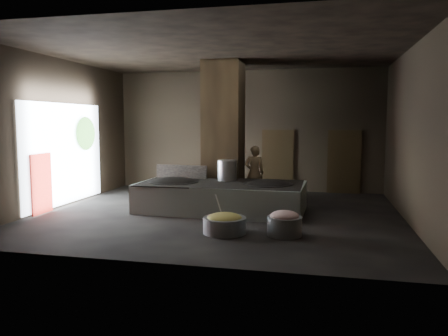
% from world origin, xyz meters
% --- Properties ---
extents(floor, '(10.00, 9.00, 0.10)m').
position_xyz_m(floor, '(0.00, 0.00, -0.05)').
color(floor, black).
rests_on(floor, ground).
extents(ceiling, '(10.00, 9.00, 0.10)m').
position_xyz_m(ceiling, '(0.00, 0.00, 4.55)').
color(ceiling, black).
rests_on(ceiling, back_wall).
extents(back_wall, '(10.00, 0.10, 4.50)m').
position_xyz_m(back_wall, '(0.00, 4.55, 2.25)').
color(back_wall, black).
rests_on(back_wall, ground).
extents(front_wall, '(10.00, 0.10, 4.50)m').
position_xyz_m(front_wall, '(0.00, -4.55, 2.25)').
color(front_wall, black).
rests_on(front_wall, ground).
extents(left_wall, '(0.10, 9.00, 4.50)m').
position_xyz_m(left_wall, '(-5.05, 0.00, 2.25)').
color(left_wall, black).
rests_on(left_wall, ground).
extents(right_wall, '(0.10, 9.00, 4.50)m').
position_xyz_m(right_wall, '(5.05, 0.00, 2.25)').
color(right_wall, black).
rests_on(right_wall, ground).
extents(pillar, '(1.20, 1.20, 4.50)m').
position_xyz_m(pillar, '(-0.30, 1.90, 2.25)').
color(pillar, black).
rests_on(pillar, ground).
extents(hearth_platform, '(4.81, 2.42, 0.82)m').
position_xyz_m(hearth_platform, '(-0.02, 0.36, 0.41)').
color(hearth_platform, silver).
rests_on(hearth_platform, ground).
extents(platform_cap, '(4.63, 2.22, 0.03)m').
position_xyz_m(platform_cap, '(-0.02, 0.36, 0.82)').
color(platform_cap, black).
rests_on(platform_cap, hearth_platform).
extents(wok_left, '(1.49, 1.49, 0.41)m').
position_xyz_m(wok_left, '(-1.47, 0.31, 0.75)').
color(wok_left, black).
rests_on(wok_left, hearth_platform).
extents(wok_left_rim, '(1.52, 1.52, 0.05)m').
position_xyz_m(wok_left_rim, '(-1.47, 0.31, 0.82)').
color(wok_left_rim, black).
rests_on(wok_left_rim, hearth_platform).
extents(wok_right, '(1.39, 1.39, 0.39)m').
position_xyz_m(wok_right, '(1.33, 0.41, 0.75)').
color(wok_right, black).
rests_on(wok_right, hearth_platform).
extents(wok_right_rim, '(1.42, 1.42, 0.05)m').
position_xyz_m(wok_right_rim, '(1.33, 0.41, 0.82)').
color(wok_right_rim, black).
rests_on(wok_right_rim, hearth_platform).
extents(stock_pot, '(0.58, 0.58, 0.62)m').
position_xyz_m(stock_pot, '(0.03, 0.91, 1.13)').
color(stock_pot, '#ABAFB3').
rests_on(stock_pot, hearth_platform).
extents(splash_guard, '(1.65, 0.12, 0.41)m').
position_xyz_m(splash_guard, '(-1.47, 1.11, 1.03)').
color(splash_guard, black).
rests_on(splash_guard, hearth_platform).
extents(cook, '(0.75, 0.59, 1.80)m').
position_xyz_m(cook, '(0.63, 2.43, 0.90)').
color(cook, olive).
rests_on(cook, ground).
extents(veg_basin, '(1.10, 1.10, 0.37)m').
position_xyz_m(veg_basin, '(0.63, -2.10, 0.19)').
color(veg_basin, slate).
rests_on(veg_basin, ground).
extents(veg_fill, '(0.83, 0.83, 0.25)m').
position_xyz_m(veg_fill, '(0.63, -2.10, 0.35)').
color(veg_fill, olive).
rests_on(veg_fill, veg_basin).
extents(ladle, '(0.16, 0.39, 0.72)m').
position_xyz_m(ladle, '(0.48, -1.95, 0.55)').
color(ladle, '#ABAFB3').
rests_on(ladle, veg_basin).
extents(meat_basin, '(1.03, 1.03, 0.43)m').
position_xyz_m(meat_basin, '(2.01, -2.00, 0.22)').
color(meat_basin, slate).
rests_on(meat_basin, ground).
extents(meat_fill, '(0.66, 0.66, 0.25)m').
position_xyz_m(meat_fill, '(2.01, -2.00, 0.45)').
color(meat_fill, '#B26B6B').
rests_on(meat_fill, meat_basin).
extents(doorway_near, '(1.18, 0.08, 2.38)m').
position_xyz_m(doorway_near, '(1.20, 4.45, 1.10)').
color(doorway_near, black).
rests_on(doorway_near, ground).
extents(doorway_near_glow, '(0.87, 0.04, 2.05)m').
position_xyz_m(doorway_near_glow, '(1.12, 4.48, 1.05)').
color(doorway_near_glow, '#8C6647').
rests_on(doorway_near_glow, ground).
extents(doorway_far, '(1.18, 0.08, 2.38)m').
position_xyz_m(doorway_far, '(3.60, 4.45, 1.10)').
color(doorway_far, black).
rests_on(doorway_far, ground).
extents(doorway_far_glow, '(0.86, 0.04, 2.04)m').
position_xyz_m(doorway_far_glow, '(3.52, 4.64, 1.05)').
color(doorway_far_glow, '#8C6647').
rests_on(doorway_far_glow, ground).
extents(left_opening, '(0.04, 4.20, 3.10)m').
position_xyz_m(left_opening, '(-4.95, 0.20, 1.60)').
color(left_opening, white).
rests_on(left_opening, ground).
extents(pavilion_sliver, '(0.05, 0.90, 1.70)m').
position_xyz_m(pavilion_sliver, '(-4.88, -1.10, 0.85)').
color(pavilion_sliver, maroon).
rests_on(pavilion_sliver, ground).
extents(tree_silhouette, '(0.28, 1.10, 1.10)m').
position_xyz_m(tree_silhouette, '(-4.85, 1.30, 2.20)').
color(tree_silhouette, '#194714').
rests_on(tree_silhouette, left_opening).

